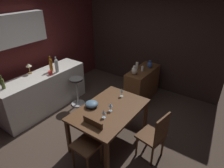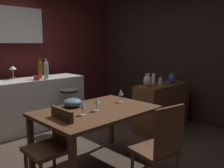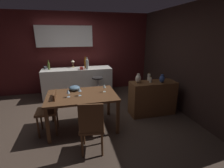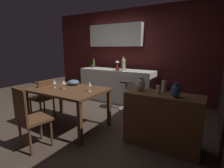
{
  "view_description": "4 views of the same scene",
  "coord_description": "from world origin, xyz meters",
  "px_view_note": "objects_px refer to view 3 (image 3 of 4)",
  "views": [
    {
      "loc": [
        -2.3,
        -2.1,
        2.78
      ],
      "look_at": [
        0.71,
        0.04,
        0.79
      ],
      "focal_mm": 31.36,
      "sensor_mm": 36.0,
      "label": 1
    },
    {
      "loc": [
        -1.81,
        -2.53,
        1.51
      ],
      "look_at": [
        0.75,
        0.09,
        0.9
      ],
      "focal_mm": 38.58,
      "sensor_mm": 36.0,
      "label": 2
    },
    {
      "loc": [
        -0.14,
        -3.58,
        1.93
      ],
      "look_at": [
        0.74,
        -0.03,
        0.8
      ],
      "focal_mm": 26.16,
      "sensor_mm": 36.0,
      "label": 3
    },
    {
      "loc": [
        2.3,
        -2.65,
        1.47
      ],
      "look_at": [
        0.7,
        0.05,
        0.82
      ],
      "focal_mm": 27.49,
      "sensor_mm": 36.0,
      "label": 4
    }
  ],
  "objects_px": {
    "chair_by_doorway": "(92,126)",
    "cup_slate": "(45,68)",
    "wine_glass_center": "(80,90)",
    "sideboard_cabinet": "(152,98)",
    "fruit_bowl": "(75,88)",
    "pillar_candle_short": "(151,80)",
    "wine_glass_left": "(104,86)",
    "pillar_candle_tall": "(149,77)",
    "chair_near_window": "(50,110)",
    "dining_table": "(82,98)",
    "bar_stool": "(98,88)",
    "wine_glass_right": "(68,92)",
    "counter_lamp": "(73,62)",
    "wine_bottle_amber": "(85,63)",
    "wine_bottle_olive": "(49,65)",
    "vase_ceramic_ivory": "(138,79)",
    "wine_bottle_clear": "(87,64)",
    "cup_red": "(81,68)",
    "vase_ceramic_blue": "(162,79)"
  },
  "relations": [
    {
      "from": "pillar_candle_tall",
      "to": "vase_ceramic_blue",
      "type": "height_order",
      "value": "vase_ceramic_blue"
    },
    {
      "from": "pillar_candle_tall",
      "to": "wine_glass_left",
      "type": "bearing_deg",
      "value": -164.62
    },
    {
      "from": "chair_near_window",
      "to": "fruit_bowl",
      "type": "relative_size",
      "value": 3.63
    },
    {
      "from": "bar_stool",
      "to": "vase_ceramic_ivory",
      "type": "bearing_deg",
      "value": -54.38
    },
    {
      "from": "pillar_candle_short",
      "to": "vase_ceramic_blue",
      "type": "distance_m",
      "value": 0.27
    },
    {
      "from": "bar_stool",
      "to": "vase_ceramic_ivory",
      "type": "relative_size",
      "value": 3.33
    },
    {
      "from": "cup_red",
      "to": "vase_ceramic_ivory",
      "type": "relative_size",
      "value": 0.59
    },
    {
      "from": "wine_glass_right",
      "to": "cup_red",
      "type": "height_order",
      "value": "cup_red"
    },
    {
      "from": "wine_bottle_amber",
      "to": "chair_by_doorway",
      "type": "bearing_deg",
      "value": -93.53
    },
    {
      "from": "chair_near_window",
      "to": "wine_bottle_amber",
      "type": "xyz_separation_m",
      "value": [
        0.89,
        1.89,
        0.58
      ]
    },
    {
      "from": "wine_bottle_olive",
      "to": "pillar_candle_tall",
      "type": "xyz_separation_m",
      "value": [
        2.49,
        -1.56,
        -0.12
      ]
    },
    {
      "from": "bar_stool",
      "to": "wine_glass_left",
      "type": "bearing_deg",
      "value": -92.75
    },
    {
      "from": "fruit_bowl",
      "to": "vase_ceramic_ivory",
      "type": "relative_size",
      "value": 1.09
    },
    {
      "from": "wine_glass_left",
      "to": "cup_red",
      "type": "distance_m",
      "value": 1.7
    },
    {
      "from": "wine_glass_right",
      "to": "wine_bottle_olive",
      "type": "distance_m",
      "value": 2.1
    },
    {
      "from": "dining_table",
      "to": "bar_stool",
      "type": "xyz_separation_m",
      "value": [
        0.55,
        1.37,
        -0.28
      ]
    },
    {
      "from": "bar_stool",
      "to": "pillar_candle_tall",
      "type": "bearing_deg",
      "value": -41.44
    },
    {
      "from": "chair_near_window",
      "to": "wine_bottle_clear",
      "type": "relative_size",
      "value": 2.36
    },
    {
      "from": "chair_by_doorway",
      "to": "cup_slate",
      "type": "height_order",
      "value": "cup_slate"
    },
    {
      "from": "wine_glass_left",
      "to": "counter_lamp",
      "type": "bearing_deg",
      "value": 106.17
    },
    {
      "from": "chair_by_doorway",
      "to": "vase_ceramic_ivory",
      "type": "bearing_deg",
      "value": 41.97
    },
    {
      "from": "chair_by_doorway",
      "to": "fruit_bowl",
      "type": "xyz_separation_m",
      "value": [
        -0.22,
        1.16,
        0.29
      ]
    },
    {
      "from": "sideboard_cabinet",
      "to": "vase_ceramic_blue",
      "type": "relative_size",
      "value": 5.62
    },
    {
      "from": "sideboard_cabinet",
      "to": "pillar_candle_short",
      "type": "relative_size",
      "value": 7.56
    },
    {
      "from": "dining_table",
      "to": "wine_bottle_olive",
      "type": "xyz_separation_m",
      "value": [
        -0.83,
        1.94,
        0.36
      ]
    },
    {
      "from": "wine_bottle_clear",
      "to": "wine_bottle_olive",
      "type": "height_order",
      "value": "wine_bottle_clear"
    },
    {
      "from": "sideboard_cabinet",
      "to": "vase_ceramic_ivory",
      "type": "bearing_deg",
      "value": 173.33
    },
    {
      "from": "counter_lamp",
      "to": "wine_bottle_olive",
      "type": "bearing_deg",
      "value": -165.2
    },
    {
      "from": "wine_glass_center",
      "to": "sideboard_cabinet",
      "type": "bearing_deg",
      "value": 8.84
    },
    {
      "from": "sideboard_cabinet",
      "to": "pillar_candle_tall",
      "type": "bearing_deg",
      "value": 106.33
    },
    {
      "from": "sideboard_cabinet",
      "to": "vase_ceramic_ivory",
      "type": "height_order",
      "value": "vase_ceramic_ivory"
    },
    {
      "from": "wine_bottle_clear",
      "to": "cup_slate",
      "type": "bearing_deg",
      "value": 164.23
    },
    {
      "from": "chair_near_window",
      "to": "wine_bottle_clear",
      "type": "bearing_deg",
      "value": 61.93
    },
    {
      "from": "wine_bottle_amber",
      "to": "bar_stool",
      "type": "bearing_deg",
      "value": -58.11
    },
    {
      "from": "wine_bottle_clear",
      "to": "wine_bottle_amber",
      "type": "xyz_separation_m",
      "value": [
        -0.04,
        0.15,
        0.0
      ]
    },
    {
      "from": "chair_near_window",
      "to": "cup_slate",
      "type": "bearing_deg",
      "value": 98.44
    },
    {
      "from": "wine_glass_center",
      "to": "vase_ceramic_blue",
      "type": "height_order",
      "value": "vase_ceramic_blue"
    },
    {
      "from": "chair_near_window",
      "to": "wine_bottle_clear",
      "type": "distance_m",
      "value": 2.06
    },
    {
      "from": "fruit_bowl",
      "to": "sideboard_cabinet",
      "type": "bearing_deg",
      "value": -2.51
    },
    {
      "from": "chair_by_doorway",
      "to": "fruit_bowl",
      "type": "bearing_deg",
      "value": 100.77
    },
    {
      "from": "wine_glass_left",
      "to": "pillar_candle_tall",
      "type": "xyz_separation_m",
      "value": [
        1.19,
        0.33,
        0.04
      ]
    },
    {
      "from": "chair_by_doorway",
      "to": "vase_ceramic_ivory",
      "type": "distance_m",
      "value": 1.73
    },
    {
      "from": "wine_bottle_olive",
      "to": "wine_bottle_amber",
      "type": "distance_m",
      "value": 1.09
    },
    {
      "from": "sideboard_cabinet",
      "to": "cup_red",
      "type": "distance_m",
      "value": 2.25
    },
    {
      "from": "wine_glass_center",
      "to": "counter_lamp",
      "type": "bearing_deg",
      "value": 92.09
    },
    {
      "from": "vase_ceramic_ivory",
      "to": "vase_ceramic_blue",
      "type": "xyz_separation_m",
      "value": [
        0.55,
        -0.12,
        -0.01
      ]
    },
    {
      "from": "wine_glass_right",
      "to": "counter_lamp",
      "type": "height_order",
      "value": "counter_lamp"
    },
    {
      "from": "fruit_bowl",
      "to": "pillar_candle_short",
      "type": "xyz_separation_m",
      "value": [
        1.76,
        -0.09,
        0.09
      ]
    },
    {
      "from": "chair_near_window",
      "to": "pillar_candle_short",
      "type": "relative_size",
      "value": 5.89
    },
    {
      "from": "wine_bottle_clear",
      "to": "vase_ceramic_ivory",
      "type": "height_order",
      "value": "wine_bottle_clear"
    }
  ]
}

